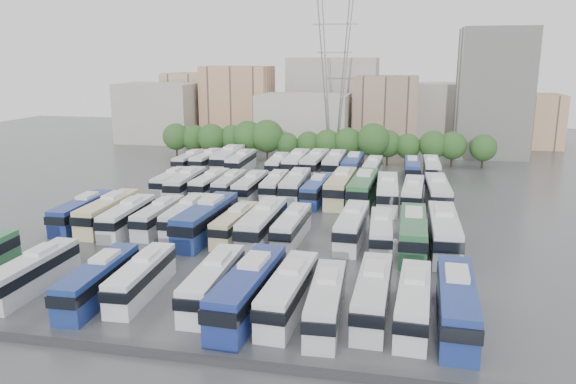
% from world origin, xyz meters
% --- Properties ---
extents(ground, '(220.00, 220.00, 0.00)m').
position_xyz_m(ground, '(0.00, 0.00, 0.00)').
color(ground, '#424447').
rests_on(ground, ground).
extents(parapet, '(56.00, 0.50, 0.50)m').
position_xyz_m(parapet, '(0.00, -33.00, 0.25)').
color(parapet, '#2D2D30').
rests_on(parapet, ground).
extents(tree_line, '(65.69, 7.53, 8.24)m').
position_xyz_m(tree_line, '(-1.26, 42.03, 4.29)').
color(tree_line, black).
rests_on(tree_line, ground).
extents(city_buildings, '(102.00, 35.00, 20.00)m').
position_xyz_m(city_buildings, '(-7.46, 71.86, 7.87)').
color(city_buildings, '#9E998E').
rests_on(city_buildings, ground).
extents(apartment_tower, '(14.00, 14.00, 26.00)m').
position_xyz_m(apartment_tower, '(34.00, 58.00, 13.00)').
color(apartment_tower, silver).
rests_on(apartment_tower, ground).
extents(electricity_pylon, '(9.00, 6.91, 33.83)m').
position_xyz_m(electricity_pylon, '(2.00, 50.00, 18.66)').
color(electricity_pylon, slate).
rests_on(electricity_pylon, ground).
extents(bus_r0_s2, '(2.47, 11.19, 3.51)m').
position_xyz_m(bus_r0_s2, '(-14.86, -24.46, 1.72)').
color(bus_r0_s2, silver).
rests_on(bus_r0_s2, ground).
extents(bus_r0_s4, '(2.97, 11.52, 3.58)m').
position_xyz_m(bus_r0_s4, '(-8.13, -25.04, 1.76)').
color(bus_r0_s4, navy).
rests_on(bus_r0_s4, ground).
extents(bus_r0_s5, '(2.92, 10.95, 3.40)m').
position_xyz_m(bus_r0_s5, '(-4.95, -23.46, 1.67)').
color(bus_r0_s5, silver).
rests_on(bus_r0_s5, ground).
extents(bus_r0_s7, '(2.74, 11.57, 3.62)m').
position_xyz_m(bus_r0_s7, '(1.59, -23.40, 1.78)').
color(bus_r0_s7, silver).
rests_on(bus_r0_s7, ground).
extents(bus_r0_s8, '(3.51, 13.35, 4.15)m').
position_xyz_m(bus_r0_s8, '(5.11, -24.86, 2.04)').
color(bus_r0_s8, navy).
rests_on(bus_r0_s8, ground).
extents(bus_r0_s9, '(3.08, 11.85, 3.69)m').
position_xyz_m(bus_r0_s9, '(8.28, -24.15, 1.81)').
color(bus_r0_s9, silver).
rests_on(bus_r0_s9, ground).
extents(bus_r0_s10, '(2.97, 11.32, 3.52)m').
position_xyz_m(bus_r0_s10, '(11.50, -25.11, 1.73)').
color(bus_r0_s10, silver).
rests_on(bus_r0_s10, ground).
extents(bus_r0_s11, '(2.73, 11.76, 3.68)m').
position_xyz_m(bus_r0_s11, '(14.99, -23.17, 1.81)').
color(bus_r0_s11, silver).
rests_on(bus_r0_s11, ground).
extents(bus_r0_s12, '(2.98, 11.44, 3.56)m').
position_xyz_m(bus_r0_s12, '(18.19, -23.82, 1.75)').
color(bus_r0_s12, silver).
rests_on(bus_r0_s12, ground).
extents(bus_r0_s13, '(3.13, 12.82, 4.00)m').
position_xyz_m(bus_r0_s13, '(21.40, -23.87, 1.96)').
color(bus_r0_s13, navy).
rests_on(bus_r0_s13, ground).
extents(bus_r1_s0, '(2.90, 11.73, 3.66)m').
position_xyz_m(bus_r1_s0, '(-21.50, -5.88, 1.80)').
color(bus_r1_s0, navy).
rests_on(bus_r1_s0, ground).
extents(bus_r1_s1, '(2.86, 12.28, 3.84)m').
position_xyz_m(bus_r1_s1, '(-18.12, -5.59, 1.89)').
color(bus_r1_s1, beige).
rests_on(bus_r1_s1, ground).
extents(bus_r1_s2, '(2.97, 11.52, 3.58)m').
position_xyz_m(bus_r1_s2, '(-15.06, -6.65, 1.76)').
color(bus_r1_s2, silver).
rests_on(bus_r1_s2, ground).
extents(bus_r1_s3, '(2.38, 10.88, 3.41)m').
position_xyz_m(bus_r1_s3, '(-11.63, -5.40, 1.68)').
color(bus_r1_s3, silver).
rests_on(bus_r1_s3, ground).
extents(bus_r1_s4, '(2.92, 11.80, 3.68)m').
position_xyz_m(bus_r1_s4, '(-8.21, -5.07, 1.81)').
color(bus_r1_s4, silver).
rests_on(bus_r1_s4, ground).
extents(bus_r1_s5, '(3.65, 13.78, 4.28)m').
position_xyz_m(bus_r1_s5, '(-5.09, -6.81, 2.10)').
color(bus_r1_s5, navy).
rests_on(bus_r1_s5, ground).
extents(bus_r1_s6, '(2.89, 10.93, 3.40)m').
position_xyz_m(bus_r1_s6, '(-1.76, -6.41, 1.67)').
color(bus_r1_s6, beige).
rests_on(bus_r1_s6, ground).
extents(bus_r1_s7, '(3.01, 12.97, 4.06)m').
position_xyz_m(bus_r1_s7, '(1.62, -6.85, 1.99)').
color(bus_r1_s7, silver).
rests_on(bus_r1_s7, ground).
extents(bus_r1_s8, '(2.66, 11.06, 3.45)m').
position_xyz_m(bus_r1_s8, '(4.85, -6.19, 1.69)').
color(bus_r1_s8, silver).
rests_on(bus_r1_s8, ground).
extents(bus_r1_s10, '(3.05, 12.10, 3.77)m').
position_xyz_m(bus_r1_s10, '(11.52, -5.06, 1.85)').
color(bus_r1_s10, silver).
rests_on(bus_r1_s10, ground).
extents(bus_r1_s11, '(2.88, 11.13, 3.46)m').
position_xyz_m(bus_r1_s11, '(14.80, -6.23, 1.70)').
color(bus_r1_s11, silver).
rests_on(bus_r1_s11, ground).
extents(bus_r1_s12, '(2.89, 13.07, 4.10)m').
position_xyz_m(bus_r1_s12, '(18.19, -6.65, 2.01)').
color(bus_r1_s12, '#2A623C').
rests_on(bus_r1_s12, ground).
extents(bus_r1_s13, '(3.11, 13.60, 4.26)m').
position_xyz_m(bus_r1_s13, '(21.40, -6.00, 2.09)').
color(bus_r1_s13, silver).
rests_on(bus_r1_s13, ground).
extents(bus_r2_s1, '(2.45, 10.80, 3.38)m').
position_xyz_m(bus_r2_s1, '(-18.04, 13.00, 1.66)').
color(bus_r2_s1, silver).
rests_on(bus_r2_s1, ground).
extents(bus_r2_s2, '(3.16, 12.19, 3.79)m').
position_xyz_m(bus_r2_s2, '(-14.92, 11.25, 1.86)').
color(bus_r2_s2, silver).
rests_on(bus_r2_s2, ground).
extents(bus_r2_s3, '(2.81, 11.31, 3.53)m').
position_xyz_m(bus_r2_s3, '(-11.49, 12.28, 1.73)').
color(bus_r2_s3, white).
rests_on(bus_r2_s3, ground).
extents(bus_r2_s4, '(2.62, 11.09, 3.46)m').
position_xyz_m(bus_r2_s4, '(-8.40, 12.20, 1.70)').
color(bus_r2_s4, silver).
rests_on(bus_r2_s4, ground).
extents(bus_r2_s5, '(2.56, 11.61, 3.64)m').
position_xyz_m(bus_r2_s5, '(-4.91, 11.30, 1.79)').
color(bus_r2_s5, silver).
rests_on(bus_r2_s5, ground).
extents(bus_r2_s6, '(2.89, 11.33, 3.53)m').
position_xyz_m(bus_r2_s6, '(-1.72, 13.07, 1.73)').
color(bus_r2_s6, silver).
rests_on(bus_r2_s6, ground).
extents(bus_r2_s7, '(3.04, 12.61, 3.94)m').
position_xyz_m(bus_r2_s7, '(1.48, 12.79, 1.93)').
color(bus_r2_s7, silver).
rests_on(bus_r2_s7, ground).
extents(bus_r2_s8, '(3.03, 11.50, 3.57)m').
position_xyz_m(bus_r2_s8, '(4.79, 11.51, 1.76)').
color(bus_r2_s8, navy).
rests_on(bus_r2_s8, ground).
extents(bus_r2_s9, '(3.42, 13.69, 4.27)m').
position_xyz_m(bus_r2_s9, '(8.11, 12.84, 2.09)').
color(bus_r2_s9, '#C1B685').
rests_on(bus_r2_s9, ground).
extents(bus_r2_s10, '(3.62, 13.82, 4.30)m').
position_xyz_m(bus_r2_s10, '(11.33, 12.36, 2.11)').
color(bus_r2_s10, '#2D693C').
rests_on(bus_r2_s10, ground).
extents(bus_r2_s11, '(3.35, 13.20, 4.11)m').
position_xyz_m(bus_r2_s11, '(14.76, 11.18, 2.02)').
color(bus_r2_s11, silver).
rests_on(bus_r2_s11, ground).
extents(bus_r2_s12, '(3.24, 12.33, 3.83)m').
position_xyz_m(bus_r2_s12, '(18.24, 11.39, 1.88)').
color(bus_r2_s12, silver).
rests_on(bus_r2_s12, ground).
extents(bus_r2_s13, '(3.36, 13.20, 4.11)m').
position_xyz_m(bus_r2_s13, '(21.55, 12.04, 2.02)').
color(bus_r2_s13, silver).
rests_on(bus_r2_s13, ground).
extents(bus_r3_s0, '(2.83, 11.21, 3.49)m').
position_xyz_m(bus_r3_s0, '(-21.41, 29.35, 1.71)').
color(bus_r3_s0, silver).
rests_on(bus_r3_s0, ground).
extents(bus_r3_s1, '(3.19, 11.98, 3.72)m').
position_xyz_m(bus_r3_s1, '(-18.08, 29.74, 1.83)').
color(bus_r3_s1, silver).
rests_on(bus_r3_s1, ground).
extents(bus_r3_s2, '(3.39, 13.69, 4.27)m').
position_xyz_m(bus_r3_s2, '(-14.62, 30.82, 2.10)').
color(bus_r3_s2, silver).
rests_on(bus_r3_s2, ground).
extents(bus_r3_s3, '(2.86, 12.19, 3.81)m').
position_xyz_m(bus_r3_s3, '(-11.74, 29.39, 1.87)').
color(bus_r3_s3, silver).
rests_on(bus_r3_s3, ground).
extents(bus_r3_s5, '(2.96, 11.39, 3.54)m').
position_xyz_m(bus_r3_s5, '(-4.97, 29.05, 1.74)').
color(bus_r3_s5, silver).
rests_on(bus_r3_s5, ground).
extents(bus_r3_s6, '(3.00, 13.18, 4.13)m').
position_xyz_m(bus_r3_s6, '(-1.71, 29.63, 2.03)').
color(bus_r3_s6, white).
rests_on(bus_r3_s6, ground).
extents(bus_r3_s7, '(3.39, 13.52, 4.21)m').
position_xyz_m(bus_r3_s7, '(1.57, 29.75, 2.07)').
color(bus_r3_s7, silver).
rests_on(bus_r3_s7, ground).
extents(bus_r3_s8, '(2.93, 13.18, 4.13)m').
position_xyz_m(bus_r3_s8, '(4.95, 30.15, 2.03)').
color(bus_r3_s8, silver).
rests_on(bus_r3_s8, ground).
extents(bus_r3_s9, '(3.01, 12.76, 3.99)m').
position_xyz_m(bus_r3_s9, '(8.18, 29.50, 1.96)').
color(bus_r3_s9, navy).
rests_on(bus_r3_s9, ground).
extents(bus_r3_s10, '(2.93, 11.23, 3.49)m').
position_xyz_m(bus_r3_s10, '(11.58, 29.39, 1.72)').
color(bus_r3_s10, silver).
rests_on(bus_r3_s10, ground).
extents(bus_r3_s12, '(2.71, 11.48, 3.59)m').
position_xyz_m(bus_r3_s12, '(18.17, 30.18, 1.76)').
color(bus_r3_s12, navy).
rests_on(bus_r3_s12, ground).
extents(bus_r3_s13, '(2.69, 11.73, 3.67)m').
position_xyz_m(bus_r3_s13, '(21.41, 30.85, 1.80)').
color(bus_r3_s13, silver).
rests_on(bus_r3_s13, ground).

